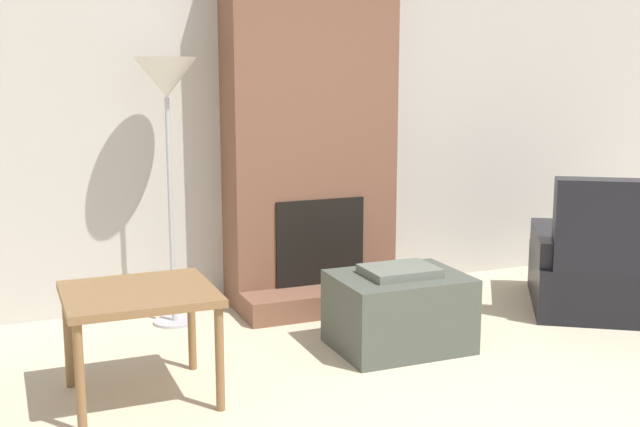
# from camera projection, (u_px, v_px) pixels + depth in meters

# --- Properties ---
(wall_back) EXTENTS (8.04, 0.06, 2.60)m
(wall_back) POSITION_uv_depth(u_px,v_px,m) (299.00, 116.00, 5.76)
(wall_back) COLOR #BCB7AD
(wall_back) RESTS_ON ground_plane
(fireplace) EXTENTS (1.18, 0.69, 2.60)m
(fireplace) POSITION_uv_depth(u_px,v_px,m) (311.00, 128.00, 5.56)
(fireplace) COLOR brown
(fireplace) RESTS_ON ground_plane
(ottoman) EXTENTS (0.76, 0.59, 0.50)m
(ottoman) POSITION_uv_depth(u_px,v_px,m) (399.00, 310.00, 4.76)
(ottoman) COLOR #474C42
(ottoman) RESTS_ON ground_plane
(armchair) EXTENTS (1.31, 1.35, 0.95)m
(armchair) POSITION_uv_depth(u_px,v_px,m) (603.00, 272.00, 5.47)
(armchair) COLOR black
(armchair) RESTS_ON ground_plane
(side_table) EXTENTS (0.73, 0.66, 0.57)m
(side_table) POSITION_uv_depth(u_px,v_px,m) (139.00, 303.00, 3.98)
(side_table) COLOR brown
(side_table) RESTS_ON ground_plane
(floor_lamp_left) EXTENTS (0.39, 0.39, 1.71)m
(floor_lamp_left) POSITION_uv_depth(u_px,v_px,m) (166.00, 90.00, 4.98)
(floor_lamp_left) COLOR #ADADB2
(floor_lamp_left) RESTS_ON ground_plane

